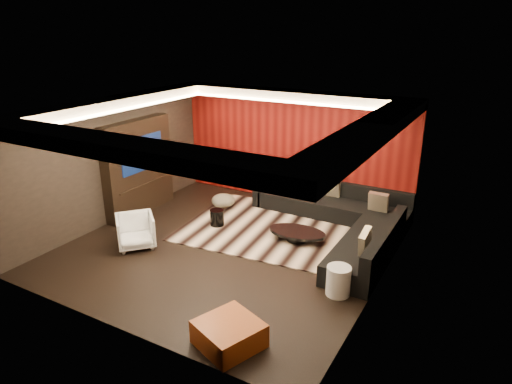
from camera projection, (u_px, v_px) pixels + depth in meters
The scene contains 26 objects.
floor at pixel (228, 248), 9.19m from camera, with size 6.00×6.00×0.02m, color black.
ceiling at pixel (225, 108), 8.22m from camera, with size 6.00×6.00×0.02m, color silver.
wall_back at pixel (294, 147), 11.16m from camera, with size 6.00×0.02×2.80m, color black.
wall_left at pixel (113, 160), 10.09m from camera, with size 0.02×6.00×2.80m, color black.
wall_right at pixel (385, 211), 7.32m from camera, with size 0.02×6.00×2.80m, color black.
red_feature_wall at pixel (293, 147), 11.13m from camera, with size 5.98×0.05×2.78m, color #6B0C0A.
soffit_back at pixel (289, 95), 10.46m from camera, with size 6.00×0.60×0.22m, color silver.
soffit_front at pixel (115, 147), 6.05m from camera, with size 6.00×0.60×0.22m, color silver.
soffit_left at pixel (117, 103), 9.50m from camera, with size 0.60×4.80×0.22m, color silver.
soffit_right at pixel (373, 130), 7.01m from camera, with size 0.60×4.80×0.22m, color silver.
cove_back at pixel (283, 101), 10.22m from camera, with size 4.80×0.08×0.04m, color #FFD899.
cove_front at pixel (133, 148), 6.36m from camera, with size 4.80×0.08×0.04m, color #FFD899.
cove_left at pixel (129, 108), 9.37m from camera, with size 0.08×4.80×0.04m, color #FFD899.
cove_right at pixel (351, 134), 7.20m from camera, with size 0.08×4.80×0.04m, color #FFD899.
tv_surround at pixel (138, 167), 10.61m from camera, with size 0.30×2.00×2.20m, color black.
tv_screen at pixel (142, 153), 10.41m from camera, with size 0.04×1.30×0.80m, color black.
tv_shelf at pixel (145, 184), 10.67m from camera, with size 0.04×1.60×0.04m, color black.
rug at pixel (278, 229), 9.99m from camera, with size 4.00×3.00×0.02m, color beige.
coffee_table at pixel (297, 235), 9.43m from camera, with size 1.19×1.19×0.20m, color black.
drum_stool at pixel (217, 218), 10.10m from camera, with size 0.31×0.31×0.36m, color black.
striped_pouf at pixel (223, 201), 11.13m from camera, with size 0.57×0.57×0.32m, color beige.
white_side_table at pixel (338, 281), 7.51m from camera, with size 0.40×0.40×0.50m, color white.
orange_ottoman at pixel (229, 334), 6.34m from camera, with size 0.80×0.80×0.35m, color #AB3B16.
armchair at pixel (136, 231), 9.12m from camera, with size 0.71×0.73×0.67m, color white.
sectional_sofa at pixel (343, 220), 9.82m from camera, with size 3.65×3.50×0.75m.
throw_pillows at pixel (357, 208), 9.53m from camera, with size 1.80×2.75×0.50m.
Camera 1 is at (4.52, -6.90, 4.22)m, focal length 32.00 mm.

